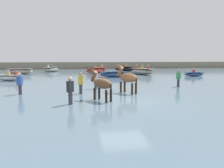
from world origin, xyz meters
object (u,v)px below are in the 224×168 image
horse_lead_chestnut (127,78)px  boat_far_inshore (114,74)px  boat_distant_east (142,71)px  person_onlooker_right (70,92)px  boat_near_port (126,69)px  person_wading_close (20,85)px  boat_near_starboard (20,71)px  boat_far_offshore (194,74)px  boat_mid_outer (96,70)px  boat_distant_west (9,78)px  person_wading_mid (96,81)px  person_spectator_far (178,79)px  horse_trailing_bay (102,84)px  person_onlooker_left (81,85)px  boat_mid_channel (52,69)px

horse_lead_chestnut → boat_far_inshore: size_ratio=0.60×
boat_distant_east → person_onlooker_right: bearing=-118.2°
boat_near_port → person_wading_close: bearing=-119.1°
boat_near_starboard → boat_distant_east: bearing=-11.2°
boat_far_offshore → boat_mid_outer: boat_mid_outer is taller
person_wading_close → boat_distant_west: bearing=111.4°
boat_near_starboard → person_onlooker_right: person_onlooker_right is taller
boat_far_offshore → person_wading_mid: person_wading_mid is taller
boat_distant_east → boat_near_port: bearing=92.7°
person_wading_close → person_wading_mid: bearing=17.6°
boat_distant_west → person_spectator_far: size_ratio=1.82×
boat_far_inshore → person_onlooker_right: 14.56m
boat_mid_outer → person_wading_mid: person_wading_mid is taller
horse_trailing_bay → boat_near_port: 25.34m
person_onlooker_left → boat_far_inshore: bearing=69.4°
boat_distant_west → boat_near_port: bearing=40.5°
horse_trailing_bay → boat_far_inshore: size_ratio=0.56×
horse_lead_chestnut → boat_far_offshore: horse_lead_chestnut is taller
boat_far_inshore → boat_near_starboard: 14.17m
boat_distant_west → person_spectator_far: (14.66, -6.99, 0.29)m
person_wading_close → boat_distant_east: bearing=48.3°
boat_far_offshore → boat_mid_channel: (-18.74, 11.79, 0.13)m
boat_far_inshore → boat_distant_west: bearing=-169.8°
boat_far_inshore → boat_near_starboard: bearing=151.3°
horse_trailing_bay → boat_far_offshore: horse_trailing_bay is taller
boat_mid_channel → person_spectator_far: (12.11, -20.35, 0.21)m
person_spectator_far → person_wading_mid: (-6.50, 0.03, 0.00)m
person_spectator_far → boat_near_port: bearing=88.0°
boat_mid_channel → person_wading_close: bearing=-88.0°
horse_lead_chestnut → person_wading_mid: 2.86m
boat_mid_channel → person_onlooker_left: 22.74m
boat_distant_west → person_onlooker_left: bearing=-51.7°
boat_far_offshore → boat_mid_outer: (-11.62, 7.85, 0.14)m
boat_mid_channel → boat_far_inshore: bearing=-52.8°
horse_trailing_bay → person_spectator_far: (6.56, 4.16, -0.27)m
person_wading_close → person_onlooker_left: bearing=-6.7°
boat_mid_channel → boat_far_inshore: (8.61, -11.36, -0.06)m
boat_mid_outer → boat_near_starboard: size_ratio=1.12×
boat_near_starboard → person_onlooker_left: size_ratio=2.20×
boat_distant_east → person_wading_mid: size_ratio=2.66×
boat_near_port → boat_distant_west: bearing=-139.5°
horse_trailing_bay → boat_near_starboard: (-9.38, 19.95, -0.49)m
boat_far_offshore → boat_near_starboard: size_ratio=0.77×
horse_trailing_bay → person_onlooker_left: 2.48m
boat_mid_channel → person_wading_close: 21.87m
boat_far_inshore → boat_mid_outer: bearing=101.3°
boat_near_starboard → boat_near_port: boat_near_port is taller
horse_trailing_bay → person_onlooker_right: bearing=-158.4°
boat_mid_channel → person_wading_close: person_wading_close is taller
boat_far_offshore → horse_trailing_bay: bearing=-136.0°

